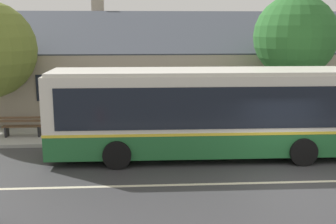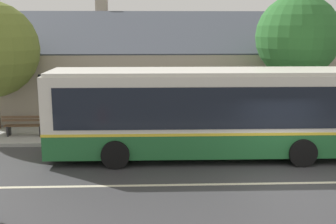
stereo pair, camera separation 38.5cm
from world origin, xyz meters
name	(u,v)px [view 1 (the left image)]	position (x,y,z in m)	size (l,w,h in m)	color
ground_plane	(294,182)	(0.00, 0.00, 0.00)	(300.00, 300.00, 0.00)	#38383A
sidewalk_far	(248,133)	(0.00, 6.00, 0.07)	(60.00, 3.00, 0.15)	#9E9E99
lane_divider_stripe	(294,182)	(0.00, 0.00, 0.00)	(60.00, 0.16, 0.01)	beige
community_building	(222,76)	(0.12, 13.02, 1.89)	(27.95, 9.20, 6.81)	tan
transit_bus	(202,111)	(-2.58, 2.90, 1.78)	(11.39, 2.84, 3.32)	#236633
bench_by_building	(23,127)	(-10.03, 5.79, 0.57)	(1.77, 0.51, 0.94)	brown
street_tree_primary	(295,37)	(2.35, 7.05, 4.41)	(3.87, 3.87, 6.36)	#4C3828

